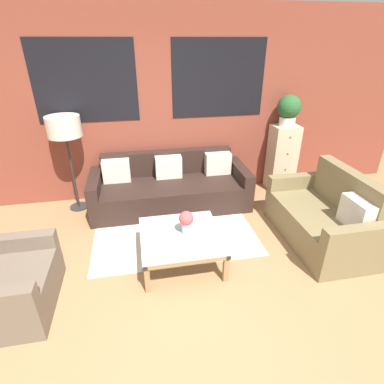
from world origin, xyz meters
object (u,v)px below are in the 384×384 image
potted_plant (289,109)px  flower_vase (186,221)px  floor_lamp (64,129)px  settee_vintage (323,219)px  drawer_cabinet (282,158)px  armchair_corner (2,285)px  coffee_table (181,238)px  couch_dark (170,188)px

potted_plant → flower_vase: size_ratio=1.71×
floor_lamp → flower_vase: (1.42, -1.51, -0.70)m
settee_vintage → flower_vase: bearing=-178.3°
settee_vintage → drawer_cabinet: drawer_cabinet is taller
armchair_corner → settee_vintage: bearing=7.0°
potted_plant → flower_vase: 2.60m
floor_lamp → drawer_cabinet: size_ratio=1.28×
drawer_cabinet → flower_vase: drawer_cabinet is taller
settee_vintage → floor_lamp: floor_lamp is taller
armchair_corner → coffee_table: bearing=11.7°
couch_dark → armchair_corner: (-1.80, -1.72, -0.00)m
settee_vintage → potted_plant: size_ratio=3.11×
flower_vase → drawer_cabinet: bearing=39.6°
couch_dark → flower_vase: 1.36m
couch_dark → armchair_corner: size_ratio=2.54×
drawer_cabinet → flower_vase: bearing=-140.4°
couch_dark → drawer_cabinet: bearing=7.0°
armchair_corner → potted_plant: potted_plant is taller
coffee_table → potted_plant: size_ratio=1.90×
drawer_cabinet → potted_plant: potted_plant is taller
couch_dark → settee_vintage: 2.19m
settee_vintage → flower_vase: size_ratio=5.31×
floor_lamp → potted_plant: bearing=1.1°
settee_vintage → floor_lamp: size_ratio=1.05×
settee_vintage → coffee_table: bearing=-177.7°
drawer_cabinet → flower_vase: (-1.90, -1.57, -0.02)m
settee_vintage → potted_plant: bearing=84.8°
couch_dark → floor_lamp: (-1.41, 0.17, 0.94)m
coffee_table → potted_plant: 2.74m
drawer_cabinet → couch_dark: bearing=-173.0°
settee_vintage → drawer_cabinet: 1.54m
flower_vase → armchair_corner: bearing=-168.1°
couch_dark → floor_lamp: bearing=173.0°
coffee_table → floor_lamp: (-1.35, 1.53, 0.91)m
coffee_table → flower_vase: flower_vase is taller
settee_vintage → drawer_cabinet: (0.14, 1.52, 0.24)m
armchair_corner → flower_vase: armchair_corner is taller
floor_lamp → potted_plant: potted_plant is taller
armchair_corner → flower_vase: bearing=11.9°
potted_plant → drawer_cabinet: bearing=-90.0°
armchair_corner → potted_plant: 4.33m
settee_vintage → potted_plant: potted_plant is taller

